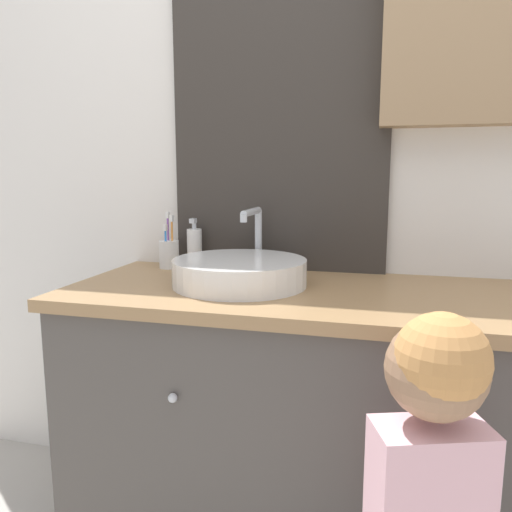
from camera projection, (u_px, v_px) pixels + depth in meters
name	position (u px, v px, depth m)	size (l,w,h in m)	color
wall_back	(341.00, 136.00, 1.65)	(3.20, 0.18, 2.50)	silver
vanity_counter	(317.00, 425.00, 1.48)	(1.47, 0.60, 0.83)	#4C4742
sink_basin	(240.00, 271.00, 1.48)	(0.40, 0.45, 0.22)	white
toothbrush_holder	(169.00, 253.00, 1.74)	(0.07, 0.07, 0.20)	silver
soap_dispenser	(195.00, 248.00, 1.75)	(0.05, 0.05, 0.17)	white
child_figure	(429.00, 492.00, 0.93)	(0.24, 0.46, 0.92)	slate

